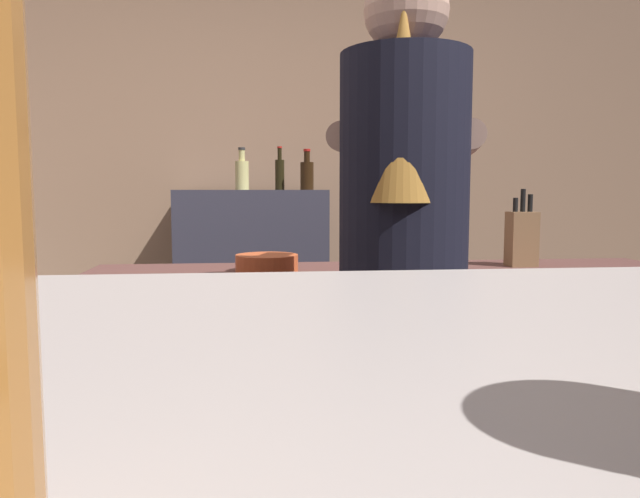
# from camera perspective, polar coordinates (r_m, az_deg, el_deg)

# --- Properties ---
(wall_back) EXTENTS (5.20, 0.10, 2.70)m
(wall_back) POSITION_cam_1_polar(r_m,az_deg,el_deg) (3.58, -4.31, 8.64)
(wall_back) COLOR #997559
(wall_back) RESTS_ON ground
(prep_counter) EXTENTS (2.10, 0.60, 0.88)m
(prep_counter) POSITION_cam_1_polar(r_m,az_deg,el_deg) (2.16, 6.71, -13.82)
(prep_counter) COLOR brown
(prep_counter) RESTS_ON ground
(back_shelf) EXTENTS (0.82, 0.36, 1.16)m
(back_shelf) POSITION_cam_1_polar(r_m,az_deg,el_deg) (3.35, -6.48, -4.35)
(back_shelf) COLOR #363644
(back_shelf) RESTS_ON ground
(bartender) EXTENTS (0.50, 0.55, 1.73)m
(bartender) POSITION_cam_1_polar(r_m,az_deg,el_deg) (1.59, 7.96, -0.01)
(bartender) COLOR #2E2940
(bartender) RESTS_ON ground
(knife_block) EXTENTS (0.10, 0.08, 0.28)m
(knife_block) POSITION_cam_1_polar(r_m,az_deg,el_deg) (2.30, 18.82, 1.04)
(knife_block) COLOR brown
(knife_block) RESTS_ON prep_counter
(mixing_bowl) EXTENTS (0.21, 0.21, 0.06)m
(mixing_bowl) POSITION_cam_1_polar(r_m,az_deg,el_deg) (2.04, -5.13, -1.37)
(mixing_bowl) COLOR #C5532B
(mixing_bowl) RESTS_ON prep_counter
(chefs_knife) EXTENTS (0.24, 0.09, 0.01)m
(chefs_knife) POSITION_cam_1_polar(r_m,az_deg,el_deg) (2.07, 12.82, -2.10)
(chefs_knife) COLOR silver
(chefs_knife) RESTS_ON prep_counter
(bottle_olive_oil) EXTENTS (0.07, 0.07, 0.22)m
(bottle_olive_oil) POSITION_cam_1_polar(r_m,az_deg,el_deg) (3.23, -1.26, 7.20)
(bottle_olive_oil) COLOR black
(bottle_olive_oil) RESTS_ON back_shelf
(bottle_hot_sauce) EXTENTS (0.05, 0.05, 0.24)m
(bottle_hot_sauce) POSITION_cam_1_polar(r_m,az_deg,el_deg) (3.33, -3.89, 7.29)
(bottle_hot_sauce) COLOR black
(bottle_hot_sauce) RESTS_ON back_shelf
(bottle_soy) EXTENTS (0.07, 0.07, 0.23)m
(bottle_soy) POSITION_cam_1_polar(r_m,az_deg,el_deg) (3.26, -7.51, 7.20)
(bottle_soy) COLOR #D1C97C
(bottle_soy) RESTS_ON back_shelf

